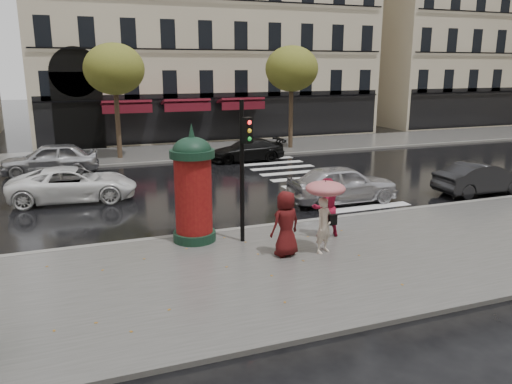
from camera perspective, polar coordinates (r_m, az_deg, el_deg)
name	(u,v)px	position (r m, az deg, el deg)	size (l,w,h in m)	color
ground	(263,266)	(13.91, 0.79, -8.43)	(160.00, 160.00, 0.00)	black
near_sidewalk	(270,270)	(13.46, 1.58, -8.96)	(90.00, 7.00, 0.12)	#474744
far_sidewalk	(152,154)	(31.75, -11.84, 4.29)	(90.00, 6.00, 0.12)	#474744
near_kerb	(230,231)	(16.54, -3.01, -4.45)	(90.00, 0.25, 0.14)	slate
far_kerb	(160,162)	(28.83, -10.89, 3.37)	(90.00, 0.25, 0.14)	slate
zebra_crossing	(305,178)	(24.65, 5.66, 1.59)	(3.60, 11.75, 0.01)	silver
bldg_far_right	(470,5)	(57.38, 23.31, 19.05)	(24.00, 14.00, 22.90)	#B7A88C
tree_far_left	(114,70)	(30.07, -15.89, 13.32)	(3.40, 3.40, 6.64)	#38281C
tree_far_right	(292,69)	(32.93, 4.09, 13.83)	(3.40, 3.40, 6.64)	#38281C
woman_umbrella	(325,205)	(14.23, 7.88, -1.43)	(1.13, 1.13, 2.17)	beige
woman_red	(325,207)	(15.74, 7.91, -1.76)	(0.91, 0.71, 1.88)	maroon
man_burgundy	(286,224)	(14.04, 3.43, -3.63)	(0.92, 0.60, 1.87)	#4B0F10
morris_column	(193,186)	(15.15, -7.20, 0.74)	(1.35, 1.35, 3.62)	black
traffic_light	(244,158)	(14.71, -1.40, 3.89)	(0.32, 0.42, 4.29)	black
car_silver	(343,184)	(20.31, 9.86, 0.94)	(1.82, 4.52, 1.54)	silver
car_darkgrey	(481,178)	(23.49, 24.33, 1.45)	(1.45, 4.15, 1.37)	black
car_white	(73,184)	(21.58, -20.14, 0.85)	(2.30, 4.99, 1.39)	white
car_black	(247,150)	(28.98, -1.05, 4.81)	(1.77, 4.35, 1.26)	black
car_far_silver	(50,159)	(27.35, -22.47, 3.53)	(1.89, 4.70, 1.60)	#AAAAAF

